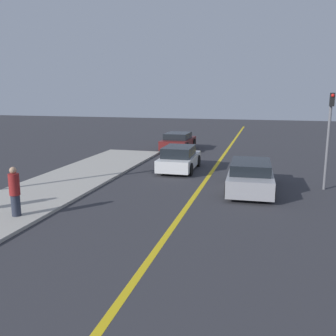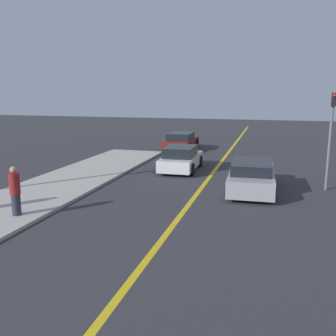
{
  "view_description": "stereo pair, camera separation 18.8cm",
  "coord_description": "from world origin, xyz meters",
  "px_view_note": "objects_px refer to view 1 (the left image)",
  "views": [
    {
      "loc": [
        2.7,
        1.34,
        4.17
      ],
      "look_at": [
        -0.66,
        14.06,
        1.48
      ],
      "focal_mm": 40.0,
      "sensor_mm": 36.0,
      "label": 1
    },
    {
      "loc": [
        2.88,
        1.39,
        4.17
      ],
      "look_at": [
        -0.66,
        14.06,
        1.48
      ],
      "focal_mm": 40.0,
      "sensor_mm": 36.0,
      "label": 2
    }
  ],
  "objects_px": {
    "car_ahead_center": "(179,159)",
    "car_far_distant": "(178,141)",
    "car_near_right_lane": "(250,176)",
    "pedestrian_mid_group": "(15,192)",
    "traffic_light": "(329,131)"
  },
  "relations": [
    {
      "from": "car_ahead_center",
      "to": "car_far_distant",
      "type": "distance_m",
      "value": 7.2
    },
    {
      "from": "traffic_light",
      "to": "pedestrian_mid_group",
      "type": "bearing_deg",
      "value": -147.34
    },
    {
      "from": "car_ahead_center",
      "to": "car_far_distant",
      "type": "bearing_deg",
      "value": 102.7
    },
    {
      "from": "car_near_right_lane",
      "to": "car_ahead_center",
      "type": "xyz_separation_m",
      "value": [
        -3.91,
        3.36,
        -0.0
      ]
    },
    {
      "from": "car_near_right_lane",
      "to": "pedestrian_mid_group",
      "type": "distance_m",
      "value": 9.36
    },
    {
      "from": "car_ahead_center",
      "to": "car_far_distant",
      "type": "height_order",
      "value": "car_ahead_center"
    },
    {
      "from": "car_near_right_lane",
      "to": "pedestrian_mid_group",
      "type": "relative_size",
      "value": 2.76
    },
    {
      "from": "car_far_distant",
      "to": "pedestrian_mid_group",
      "type": "bearing_deg",
      "value": -95.43
    },
    {
      "from": "pedestrian_mid_group",
      "to": "car_ahead_center",
      "type": "bearing_deg",
      "value": 69.39
    },
    {
      "from": "car_near_right_lane",
      "to": "pedestrian_mid_group",
      "type": "height_order",
      "value": "pedestrian_mid_group"
    },
    {
      "from": "car_near_right_lane",
      "to": "car_far_distant",
      "type": "relative_size",
      "value": 1.18
    },
    {
      "from": "car_near_right_lane",
      "to": "pedestrian_mid_group",
      "type": "xyz_separation_m",
      "value": [
        -7.36,
        -5.78,
        0.31
      ]
    },
    {
      "from": "car_near_right_lane",
      "to": "car_far_distant",
      "type": "height_order",
      "value": "car_near_right_lane"
    },
    {
      "from": "car_near_right_lane",
      "to": "traffic_light",
      "type": "relative_size",
      "value": 1.11
    },
    {
      "from": "pedestrian_mid_group",
      "to": "traffic_light",
      "type": "height_order",
      "value": "traffic_light"
    }
  ]
}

